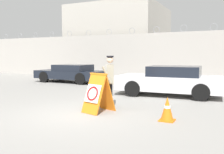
# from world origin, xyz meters

# --- Properties ---
(ground_plane) EXTENTS (90.00, 90.00, 0.00)m
(ground_plane) POSITION_xyz_m (0.00, 0.00, 0.00)
(ground_plane) COLOR gray
(perimeter_wall) EXTENTS (36.00, 0.30, 3.73)m
(perimeter_wall) POSITION_xyz_m (0.00, 11.15, 1.64)
(perimeter_wall) COLOR #ADA8A0
(perimeter_wall) RESTS_ON ground_plane
(building_block) EXTENTS (7.94, 7.45, 6.16)m
(building_block) POSITION_xyz_m (-5.84, 15.82, 3.08)
(building_block) COLOR #B2ADA3
(building_block) RESTS_ON ground_plane
(barricade_sign) EXTENTS (0.84, 1.00, 1.18)m
(barricade_sign) POSITION_xyz_m (0.38, 0.40, 0.59)
(barricade_sign) COLOR orange
(barricade_sign) RESTS_ON ground_plane
(security_guard) EXTENTS (0.39, 0.67, 1.70)m
(security_guard) POSITION_xyz_m (0.44, 1.13, 0.94)
(security_guard) COLOR black
(security_guard) RESTS_ON ground_plane
(traffic_cone_near) EXTENTS (0.39, 0.39, 0.64)m
(traffic_cone_near) POSITION_xyz_m (2.52, 0.32, 0.32)
(traffic_cone_near) COLOR orange
(traffic_cone_near) RESTS_ON ground_plane
(parked_car_front_coupe) EXTENTS (4.50, 1.99, 1.12)m
(parked_car_front_coupe) POSITION_xyz_m (-5.28, 6.98, 0.59)
(parked_car_front_coupe) COLOR black
(parked_car_front_coupe) RESTS_ON ground_plane
(parked_car_rear_sedan) EXTENTS (4.42, 2.17, 1.26)m
(parked_car_rear_sedan) POSITION_xyz_m (1.62, 4.50, 0.64)
(parked_car_rear_sedan) COLOR black
(parked_car_rear_sedan) RESTS_ON ground_plane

